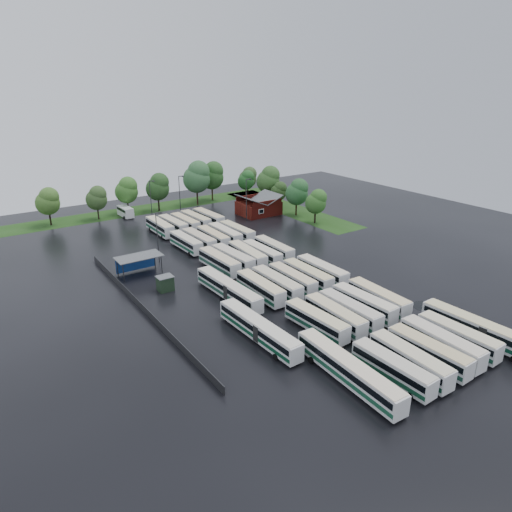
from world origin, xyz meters
TOP-DOWN VIEW (x-y plane):
  - ground at (0.00, 0.00)m, footprint 160.00×160.00m
  - brick_building at (24.00, 42.77)m, footprint 10.07×8.60m
  - wash_shed at (-17.20, 22.02)m, footprint 8.20×4.20m
  - utility_hut at (-16.20, 12.60)m, footprint 2.70×2.20m
  - grass_strip_north at (2.00, 64.80)m, footprint 80.00×10.00m
  - grass_strip_east at (34.00, 42.80)m, footprint 10.00×50.00m
  - west_fence at (-22.20, 8.00)m, footprint 0.10×50.00m
  - bus_r0c0 at (-4.42, -25.70)m, footprint 2.50×10.86m
  - bus_r0c1 at (-1.40, -25.82)m, footprint 2.80×11.23m
  - bus_r0c2 at (2.05, -25.93)m, footprint 2.56×11.05m
  - bus_r0c3 at (5.01, -25.68)m, footprint 2.74×11.46m
  - bus_r0c4 at (8.33, -25.91)m, footprint 2.58×11.12m
  - bus_r1c0 at (-4.26, -12.12)m, footprint 2.84×10.98m
  - bus_r1c1 at (-1.04, -12.45)m, footprint 2.66×11.10m
  - bus_r1c2 at (1.85, -12.53)m, footprint 2.38×11.12m
  - bus_r1c3 at (5.28, -12.14)m, footprint 2.71×11.23m
  - bus_r1c4 at (8.48, -12.14)m, footprint 2.88×11.38m
  - bus_r2c0 at (-4.48, 1.30)m, footprint 2.52×11.17m
  - bus_r2c1 at (-1.35, 1.05)m, footprint 2.43×11.35m
  - bus_r2c2 at (2.08, 1.19)m, footprint 2.48×10.90m
  - bus_r2c3 at (5.25, 0.89)m, footprint 2.43×11.16m
  - bus_r2c4 at (8.60, 0.89)m, footprint 2.49×11.35m
  - bus_r3c0 at (-4.24, 15.00)m, footprint 2.73×11.40m
  - bus_r3c1 at (-1.23, 15.11)m, footprint 3.00×11.52m
  - bus_r3c2 at (2.06, 15.07)m, footprint 2.94×11.38m
  - bus_r3c3 at (5.06, 14.48)m, footprint 2.40×10.79m
  - bus_r3c4 at (8.50, 15.11)m, footprint 2.50×11.01m
  - bus_r4c0 at (-4.37, 28.63)m, footprint 2.58×10.85m
  - bus_r4c1 at (-1.37, 28.53)m, footprint 2.69×11.06m
  - bus_r4c2 at (1.96, 28.33)m, footprint 2.43×10.99m
  - bus_r4c3 at (5.09, 28.61)m, footprint 2.41×11.16m
  - bus_r4c4 at (8.25, 28.64)m, footprint 2.69×11.22m
  - bus_r5c0 at (-4.51, 41.86)m, footprint 2.42×11.29m
  - bus_r5c1 at (-1.21, 41.81)m, footprint 2.82×11.02m
  - bus_r5c2 at (1.87, 41.70)m, footprint 2.70×10.97m
  - bus_r5c3 at (5.00, 42.35)m, footprint 2.88×11.11m
  - bus_r5c4 at (8.49, 42.17)m, footprint 2.92×11.40m
  - artic_bus_west_a at (-8.99, -22.98)m, footprint 3.14×16.54m
  - artic_bus_west_b at (-8.95, 3.93)m, footprint 2.83×16.21m
  - artic_bus_west_c at (-12.20, -9.36)m, footprint 2.72×16.19m
  - artic_bus_east at (12.28, -26.68)m, footprint 2.96×16.64m
  - minibus at (-6.15, 60.39)m, footprint 2.57×6.24m
  - tree_north_0 at (-23.77, 63.55)m, footprint 5.72×5.72m
  - tree_north_1 at (-12.50, 62.14)m, footprint 5.28×5.28m
  - tree_north_2 at (-4.17, 63.34)m, footprint 5.99×5.99m
  - tree_north_3 at (3.68, 61.01)m, footprint 6.29×6.29m
  - tree_north_4 at (15.36, 60.68)m, footprint 7.65×7.65m
  - tree_north_5 at (21.72, 63.32)m, footprint 6.98×6.98m
  - tree_north_6 at (33.46, 61.93)m, footprint 5.44×5.44m
  - tree_east_0 at (31.16, 28.04)m, footprint 5.21×5.20m
  - tree_east_1 at (31.88, 36.34)m, footprint 5.91×5.91m
  - tree_east_2 at (32.39, 44.97)m, footprint 4.52×4.50m
  - tree_east_3 at (33.01, 50.65)m, footprint 6.60×6.60m
  - tree_east_4 at (31.97, 60.67)m, footprint 5.01×5.01m
  - lamp_post_ne at (17.99, 39.33)m, footprint 1.65×0.32m
  - lamp_post_nw at (-11.77, 25.24)m, footprint 1.55×0.30m
  - lamp_post_back_w at (-0.73, 55.50)m, footprint 1.50×0.29m
  - lamp_post_back_e at (7.10, 54.82)m, footprint 1.57×0.31m
  - puddle_0 at (-2.21, -18.05)m, footprint 6.48×6.48m
  - puddle_1 at (6.25, -19.34)m, footprint 4.15×4.15m
  - puddle_2 at (-7.71, 2.23)m, footprint 7.05×7.05m
  - puddle_3 at (4.03, -4.81)m, footprint 4.83×4.83m
  - puddle_4 at (14.99, -15.98)m, footprint 3.87×3.87m

SIDE VIEW (x-z plane):
  - ground at x=0.00m, z-range 0.00..0.00m
  - puddle_0 at x=-2.21m, z-range 0.00..0.01m
  - puddle_1 at x=6.25m, z-range 0.00..0.01m
  - puddle_2 at x=-7.71m, z-range 0.00..0.01m
  - puddle_3 at x=4.03m, z-range 0.00..0.01m
  - puddle_4 at x=14.99m, z-range 0.00..0.01m
  - grass_strip_north at x=2.00m, z-range 0.00..0.01m
  - grass_strip_east at x=34.00m, z-range 0.00..0.01m
  - west_fence at x=-22.20m, z-range 0.00..1.20m
  - utility_hut at x=-16.20m, z-range 0.01..2.63m
  - minibus at x=-6.15m, z-range 0.15..2.83m
  - bus_r3c3 at x=5.06m, z-range 0.15..3.15m
  - bus_r4c0 at x=-4.37m, z-range 0.15..3.15m
  - bus_r0c0 at x=-4.42m, z-range 0.15..3.16m
  - artic_bus_west_c at x=-12.20m, z-range 0.16..3.16m
  - artic_bus_west_b at x=-8.95m, z-range 0.16..3.16m
  - bus_r2c2 at x=2.08m, z-range 0.15..3.18m
  - bus_r1c0 at x=-4.26m, z-range 0.15..3.18m
  - bus_r5c2 at x=1.87m, z-range 0.15..3.18m
  - bus_r5c1 at x=-1.21m, z-range 0.15..3.19m
  - bus_r4c2 at x=1.96m, z-range 0.15..3.21m
  - bus_r3c4 at x=8.50m, z-range 0.15..3.21m
  - bus_r4c1 at x=-1.37m, z-range 0.15..3.21m
  - bus_r5c3 at x=5.00m, z-range 0.15..3.22m
  - bus_r0c2 at x=2.05m, z-range 0.15..3.22m
  - bus_r1c1 at x=-1.04m, z-range 0.15..3.22m
  - artic_bus_west_a at x=-8.99m, z-range 0.17..3.22m
  - bus_r0c4 at x=8.33m, z-range 0.15..3.24m
  - bus_r1c2 at x=1.85m, z-range 0.15..3.25m
  - artic_bus_east at x=12.28m, z-range 0.17..3.24m
  - bus_r2c0 at x=-4.48m, z-range 0.16..3.26m
  - bus_r2c3 at x=5.25m, z-range 0.16..3.26m
  - bus_r0c1 at x=-1.40m, z-range 0.16..3.26m
  - bus_r4c3 at x=5.09m, z-range 0.16..3.26m
  - bus_r4c4 at x=8.25m, z-range 0.16..3.26m
  - bus_r1c3 at x=5.28m, z-range 0.16..3.26m
  - bus_r3c2 at x=2.06m, z-range 0.16..3.30m
  - bus_r5c0 at x=-4.51m, z-range 0.16..3.30m
  - bus_r1c4 at x=8.48m, z-range 0.16..3.30m
  - bus_r5c4 at x=8.49m, z-range 0.16..3.30m
  - bus_r2c4 at x=8.60m, z-range 0.16..3.31m
  - bus_r3c0 at x=-4.24m, z-range 0.16..3.31m
  - bus_r2c1 at x=-1.35m, z-range 0.16..3.32m
  - bus_r0c3 at x=5.01m, z-range 0.16..3.33m
  - bus_r3c1 at x=-1.23m, z-range 0.16..3.33m
  - brick_building at x=24.00m, z-range -0.83..4.56m
  - wash_shed at x=-17.20m, z-range 1.20..4.78m
  - tree_east_2 at x=32.39m, z-range 1.06..8.52m
  - tree_east_4 at x=31.97m, z-range 1.19..9.49m
  - tree_east_0 at x=31.16m, z-range 1.23..9.85m
  - tree_north_1 at x=-12.50m, z-range 1.25..9.99m
  - lamp_post_back_w at x=-0.73m, z-range 0.78..10.50m
  - tree_north_6 at x=33.46m, z-range 1.29..10.30m
  - lamp_post_nw at x=-11.77m, z-range 0.81..10.90m
  - lamp_post_back_e at x=7.10m, z-range 0.82..11.00m
  - tree_north_0 at x=-23.77m, z-range 1.36..10.84m
  - lamp_post_ne at x=17.99m, z-range 0.87..11.60m
  - tree_east_1 at x=31.88m, z-range 1.40..11.19m
  - tree_north_2 at x=-4.17m, z-range 1.42..11.34m
  - tree_north_3 at x=3.68m, z-range 1.49..11.91m
  - tree_east_3 at x=33.01m, z-range 1.57..12.50m
  - tree_north_5 at x=21.72m, z-range 1.66..13.22m
  - tree_north_4 at x=15.36m, z-range 1.82..14.49m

